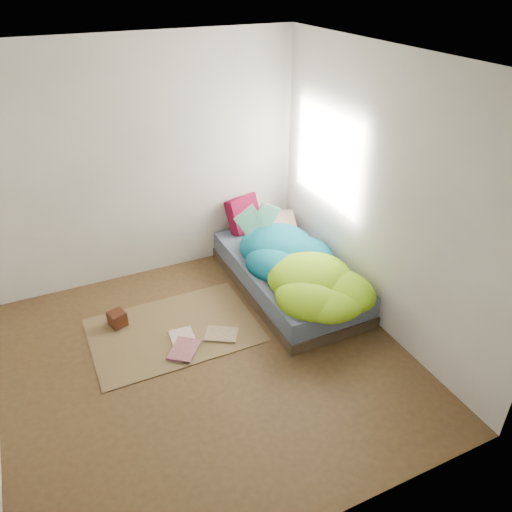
% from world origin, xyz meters
% --- Properties ---
extents(ground, '(3.50, 3.50, 0.00)m').
position_xyz_m(ground, '(0.00, 0.00, 0.00)').
color(ground, '#47311B').
rests_on(ground, ground).
extents(room_walls, '(3.54, 3.54, 2.62)m').
position_xyz_m(room_walls, '(0.01, 0.01, 1.63)').
color(room_walls, beige).
rests_on(room_walls, ground).
extents(bed, '(1.00, 2.00, 0.34)m').
position_xyz_m(bed, '(1.22, 0.72, 0.17)').
color(bed, '#36271D').
rests_on(bed, ground).
extents(duvet, '(0.96, 1.84, 0.34)m').
position_xyz_m(duvet, '(1.22, 0.50, 0.51)').
color(duvet, '#075C79').
rests_on(duvet, bed).
extents(rug, '(1.60, 1.10, 0.01)m').
position_xyz_m(rug, '(-0.15, 0.55, 0.01)').
color(rug, brown).
rests_on(rug, ground).
extents(pillow_floral, '(0.66, 0.53, 0.13)m').
position_xyz_m(pillow_floral, '(1.41, 1.52, 0.40)').
color(pillow_floral, beige).
rests_on(pillow_floral, bed).
extents(pillow_magenta, '(0.43, 0.27, 0.42)m').
position_xyz_m(pillow_magenta, '(1.10, 1.64, 0.55)').
color(pillow_magenta, '#530526').
rests_on(pillow_magenta, bed).
extents(open_book, '(0.44, 0.10, 0.27)m').
position_xyz_m(open_book, '(1.06, 1.14, 0.81)').
color(open_book, '#2C882E').
rests_on(open_book, duvet).
extents(wooden_box, '(0.19, 0.19, 0.15)m').
position_xyz_m(wooden_box, '(-0.63, 0.86, 0.09)').
color(wooden_box, '#3D1C0D').
rests_on(wooden_box, rug).
extents(floor_book_a, '(0.25, 0.33, 0.02)m').
position_xyz_m(floor_book_a, '(-0.23, 0.38, 0.02)').
color(floor_book_a, white).
rests_on(floor_book_a, rug).
extents(floor_book_b, '(0.39, 0.40, 0.03)m').
position_xyz_m(floor_book_b, '(-0.25, 0.28, 0.03)').
color(floor_book_b, '#B4676C').
rests_on(floor_book_b, rug).
extents(floor_book_c, '(0.38, 0.35, 0.02)m').
position_xyz_m(floor_book_c, '(0.19, 0.17, 0.02)').
color(floor_book_c, tan).
rests_on(floor_book_c, rug).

